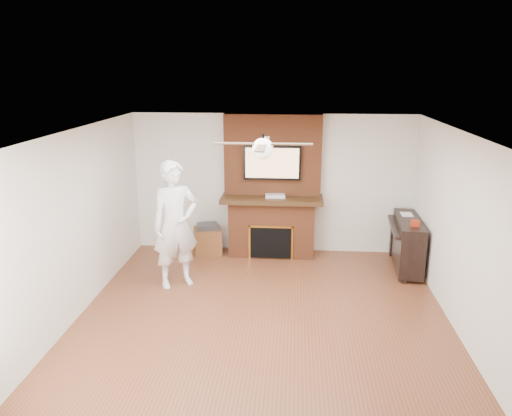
# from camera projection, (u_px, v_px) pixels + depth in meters

# --- Properties ---
(room_shell) EXTENTS (5.36, 5.86, 2.86)m
(room_shell) POSITION_uv_depth(u_px,v_px,m) (262.00, 232.00, 6.33)
(room_shell) COLOR brown
(room_shell) RESTS_ON ground
(fireplace) EXTENTS (1.78, 0.64, 2.50)m
(fireplace) POSITION_uv_depth(u_px,v_px,m) (272.00, 200.00, 8.84)
(fireplace) COLOR brown
(fireplace) RESTS_ON ground
(tv) EXTENTS (1.00, 0.08, 0.60)m
(tv) POSITION_uv_depth(u_px,v_px,m) (272.00, 163.00, 8.61)
(tv) COLOR black
(tv) RESTS_ON fireplace
(ceiling_fan) EXTENTS (1.21, 1.21, 0.31)m
(ceiling_fan) POSITION_uv_depth(u_px,v_px,m) (263.00, 148.00, 6.04)
(ceiling_fan) COLOR black
(ceiling_fan) RESTS_ON room_shell
(person) EXTENTS (0.86, 0.79, 1.96)m
(person) POSITION_uv_depth(u_px,v_px,m) (175.00, 225.00, 7.53)
(person) COLOR white
(person) RESTS_ON ground
(side_table) EXTENTS (0.58, 0.58, 0.55)m
(side_table) POSITION_uv_depth(u_px,v_px,m) (208.00, 239.00, 9.07)
(side_table) COLOR brown
(side_table) RESTS_ON ground
(piano) EXTENTS (0.60, 1.35, 0.96)m
(piano) POSITION_uv_depth(u_px,v_px,m) (407.00, 242.00, 8.29)
(piano) COLOR black
(piano) RESTS_ON ground
(cable_box) EXTENTS (0.36, 0.23, 0.05)m
(cable_box) POSITION_uv_depth(u_px,v_px,m) (275.00, 196.00, 8.72)
(cable_box) COLOR silver
(cable_box) RESTS_ON fireplace
(candle_orange) EXTENTS (0.07, 0.07, 0.13)m
(candle_orange) POSITION_uv_depth(u_px,v_px,m) (267.00, 254.00, 8.86)
(candle_orange) COLOR #F5361C
(candle_orange) RESTS_ON ground
(candle_green) EXTENTS (0.06, 0.06, 0.08)m
(candle_green) POSITION_uv_depth(u_px,v_px,m) (268.00, 255.00, 8.88)
(candle_green) COLOR #2C6F34
(candle_green) RESTS_ON ground
(candle_cream) EXTENTS (0.07, 0.07, 0.10)m
(candle_cream) POSITION_uv_depth(u_px,v_px,m) (280.00, 255.00, 8.86)
(candle_cream) COLOR beige
(candle_cream) RESTS_ON ground
(candle_blue) EXTENTS (0.06, 0.06, 0.08)m
(candle_blue) POSITION_uv_depth(u_px,v_px,m) (284.00, 254.00, 8.93)
(candle_blue) COLOR #395BAB
(candle_blue) RESTS_ON ground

